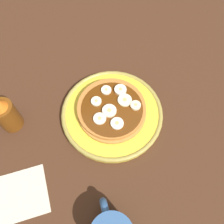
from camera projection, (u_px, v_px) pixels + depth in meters
ground_plane at (112, 118)px, 66.07cm from camera, size 140.00×140.00×3.00cm
plate at (112, 113)px, 63.77cm from camera, size 25.92×25.92×2.01cm
pancake_stack at (112, 110)px, 62.37cm from camera, size 17.94×17.81×2.17cm
banana_slice_0 at (109, 111)px, 60.68cm from camera, size 3.51×3.51×0.92cm
banana_slice_1 at (107, 90)px, 63.49cm from camera, size 2.64×2.64×0.76cm
banana_slice_2 at (100, 119)px, 59.84cm from camera, size 3.14×3.14×0.69cm
banana_slice_3 at (136, 106)px, 61.37cm from camera, size 2.60×2.60×0.91cm
banana_slice_4 at (120, 90)px, 63.34cm from camera, size 3.11×3.11×1.04cm
banana_slice_5 at (117, 124)px, 59.22cm from camera, size 3.15×3.15×0.76cm
banana_slice_6 at (96, 101)px, 61.95cm from camera, size 2.63×2.63×0.83cm
banana_slice_7 at (125, 100)px, 62.15cm from camera, size 3.54×3.54×0.74cm
napkin at (22, 194)px, 55.57cm from camera, size 11.17×11.17×0.30cm
syrup_bottle at (6, 114)px, 58.98cm from camera, size 5.44×5.44×11.99cm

